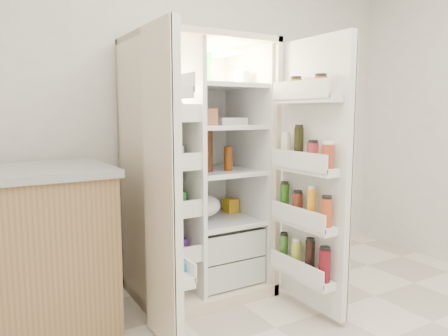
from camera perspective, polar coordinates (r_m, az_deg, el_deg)
wall_back at (r=3.39m, az=-4.33°, el=8.32°), size 4.00×0.02×2.70m
refrigerator at (r=3.07m, az=-3.66°, el=-2.94°), size 0.92×0.70×1.80m
freezer_door at (r=2.29m, az=-8.22°, el=-2.83°), size 0.15×0.40×1.72m
fridge_door at (r=2.74m, az=11.81°, el=-1.57°), size 0.17×0.58×1.72m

